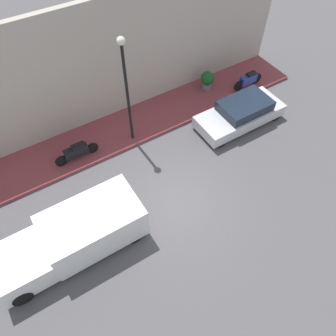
{
  "coord_description": "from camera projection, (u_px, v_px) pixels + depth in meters",
  "views": [
    {
      "loc": [
        -5.88,
        3.94,
        11.26
      ],
      "look_at": [
        1.22,
        -0.46,
        0.6
      ],
      "focal_mm": 35.0,
      "sensor_mm": 36.0,
      "label": 1
    }
  ],
  "objects": [
    {
      "name": "ground_plane",
      "position": [
        174.0,
        202.0,
        13.23
      ],
      "size": [
        60.0,
        60.0,
        0.0
      ],
      "primitive_type": "plane",
      "color": "#514F51"
    },
    {
      "name": "sidewalk",
      "position": [
        122.0,
        130.0,
        15.62
      ],
      "size": [
        2.42,
        19.29,
        0.16
      ],
      "color": "brown",
      "rests_on": "ground_plane"
    },
    {
      "name": "building_facade",
      "position": [
        100.0,
        66.0,
        14.16
      ],
      "size": [
        0.3,
        19.29,
        5.67
      ],
      "color": "#B2A899",
      "rests_on": "ground_plane"
    },
    {
      "name": "parked_car",
      "position": [
        241.0,
        113.0,
        15.59
      ],
      "size": [
        1.77,
        4.31,
        1.23
      ],
      "color": "silver",
      "rests_on": "ground_plane"
    },
    {
      "name": "delivery_van",
      "position": [
        72.0,
        237.0,
        11.35
      ],
      "size": [
        1.97,
        5.28,
        1.63
      ],
      "color": "white",
      "rests_on": "ground_plane"
    },
    {
      "name": "motorcycle_black",
      "position": [
        77.0,
        152.0,
        14.1
      ],
      "size": [
        0.3,
        1.96,
        0.81
      ],
      "color": "black",
      "rests_on": "sidewalk"
    },
    {
      "name": "motorcycle_blue",
      "position": [
        248.0,
        80.0,
        17.16
      ],
      "size": [
        0.3,
        1.78,
        0.84
      ],
      "color": "navy",
      "rests_on": "sidewalk"
    },
    {
      "name": "streetlamp",
      "position": [
        126.0,
        81.0,
        12.71
      ],
      "size": [
        0.32,
        0.32,
        5.03
      ],
      "color": "black",
      "rests_on": "sidewalk"
    },
    {
      "name": "potted_plant",
      "position": [
        207.0,
        80.0,
        17.04
      ],
      "size": [
        0.71,
        0.71,
        0.98
      ],
      "color": "slate",
      "rests_on": "sidewalk"
    }
  ]
}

